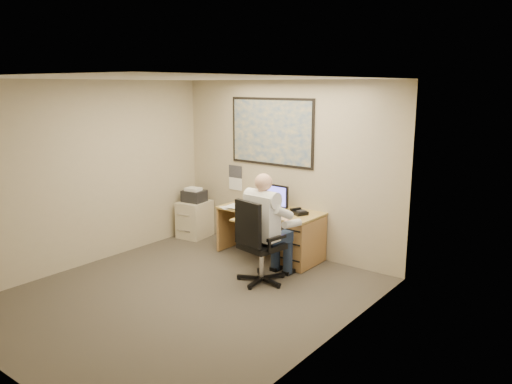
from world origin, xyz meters
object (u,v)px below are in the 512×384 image
Objects in this scene: filing_cabinet at (195,216)px; person at (263,228)px; office_chair at (260,259)px; desk at (289,232)px.

person reaches higher than filing_cabinet.
person is (-0.01, 0.08, 0.41)m from office_chair.
person is at bearing -78.42° from desk.
office_chair reaches higher than filing_cabinet.
filing_cabinet is (-1.99, 0.01, -0.07)m from desk.
desk is 1.99m from filing_cabinet.
filing_cabinet is 2.38m from person.
filing_cabinet is at bearing 179.57° from desk.
office_chair is at bearing -80.23° from person.
person reaches higher than desk.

